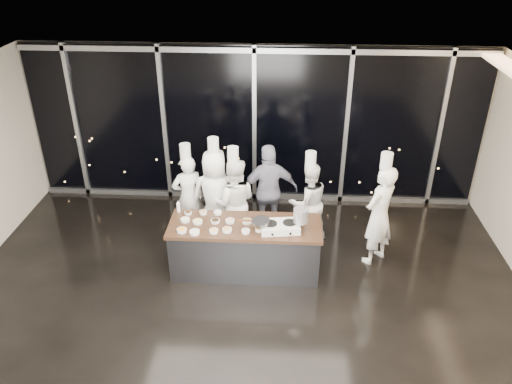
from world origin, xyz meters
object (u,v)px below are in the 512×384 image
at_px(chef_center, 234,202).
at_px(guest, 269,191).
at_px(stove, 280,227).
at_px(chef_side, 379,214).
at_px(chef_left, 215,196).
at_px(stock_pot, 301,215).
at_px(frying_pan, 260,221).
at_px(chef_far_left, 188,195).
at_px(demo_counter, 245,248).
at_px(chef_right, 308,202).

bearing_deg(chef_center, guest, -155.35).
distance_m(stove, chef_side, 1.73).
bearing_deg(guest, chef_left, -0.45).
xyz_separation_m(chef_center, guest, (0.61, 0.31, 0.06)).
xyz_separation_m(stock_pot, guest, (-0.54, 1.22, -0.26)).
xyz_separation_m(frying_pan, guest, (0.09, 1.29, -0.17)).
height_order(stove, stock_pot, stock_pot).
xyz_separation_m(chef_far_left, chef_left, (0.51, -0.11, 0.08)).
xyz_separation_m(chef_left, guest, (0.95, 0.21, 0.00)).
distance_m(demo_counter, stove, 0.77).
height_order(chef_center, chef_side, chef_side).
distance_m(frying_pan, guest, 1.31).
xyz_separation_m(guest, chef_side, (1.85, -0.72, 0.02)).
bearing_deg(chef_left, frying_pan, 123.71).
height_order(chef_left, chef_right, chef_left).
distance_m(demo_counter, guest, 1.28).
bearing_deg(chef_right, guest, -29.94).
height_order(demo_counter, chef_far_left, chef_far_left).
bearing_deg(guest, chef_center, 14.33).
xyz_separation_m(chef_far_left, chef_center, (0.85, -0.22, 0.02)).
distance_m(chef_far_left, guest, 1.46).
bearing_deg(chef_side, guest, -66.09).
bearing_deg(frying_pan, chef_side, 8.53).
distance_m(frying_pan, chef_left, 1.39).
xyz_separation_m(frying_pan, stock_pot, (0.63, 0.07, 0.09)).
height_order(stock_pot, chef_center, chef_center).
height_order(chef_left, guest, chef_left).
relative_size(frying_pan, chef_side, 0.26).
relative_size(chef_far_left, chef_left, 0.91).
distance_m(demo_counter, chef_center, 0.95).
bearing_deg(frying_pan, chef_center, 109.59).
bearing_deg(demo_counter, stove, -12.06).
relative_size(stove, chef_right, 0.37).
relative_size(stock_pot, chef_left, 0.12).
relative_size(stove, stock_pot, 2.80).
bearing_deg(chef_right, stove, 45.74).
height_order(chef_left, chef_side, chef_side).
relative_size(chef_far_left, chef_center, 0.97).
xyz_separation_m(chef_right, chef_side, (1.14, -0.61, 0.15)).
relative_size(chef_center, chef_right, 1.08).
distance_m(stock_pot, chef_center, 1.49).
height_order(frying_pan, guest, guest).
xyz_separation_m(demo_counter, chef_far_left, (-1.11, 1.05, 0.37)).
bearing_deg(demo_counter, chef_far_left, 136.59).
bearing_deg(chef_left, stove, 133.17).
bearing_deg(guest, stove, 86.53).
relative_size(chef_left, chef_right, 1.15).
distance_m(demo_counter, chef_left, 1.19).
relative_size(chef_left, chef_center, 1.06).
bearing_deg(chef_side, stock_pot, -23.93).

